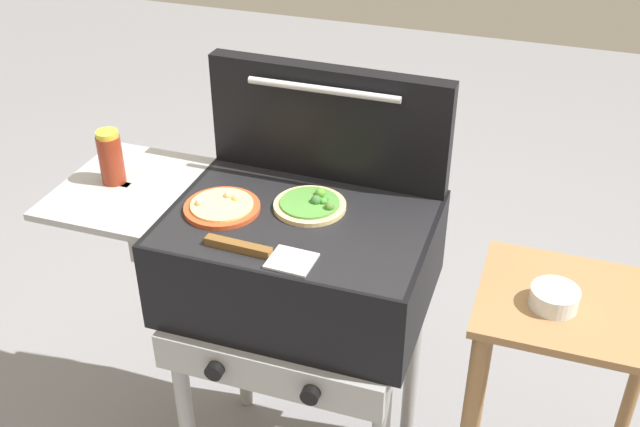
# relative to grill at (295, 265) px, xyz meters

# --- Properties ---
(grill) EXTENTS (0.96, 0.53, 0.90)m
(grill) POSITION_rel_grill_xyz_m (0.00, 0.00, 0.00)
(grill) COLOR black
(grill) RESTS_ON ground_plane
(grill_lid_open) EXTENTS (0.63, 0.09, 0.30)m
(grill_lid_open) POSITION_rel_grill_xyz_m (0.01, 0.22, 0.30)
(grill_lid_open) COLOR black
(grill_lid_open) RESTS_ON grill
(pizza_veggie) EXTENTS (0.18, 0.18, 0.04)m
(pizza_veggie) POSITION_rel_grill_xyz_m (0.03, 0.05, 0.15)
(pizza_veggie) COLOR #E0C17F
(pizza_veggie) RESTS_ON grill
(pizza_cheese) EXTENTS (0.19, 0.19, 0.03)m
(pizza_cheese) POSITION_rel_grill_xyz_m (-0.18, -0.03, 0.15)
(pizza_cheese) COLOR #C64723
(pizza_cheese) RESTS_ON grill
(sauce_jar) EXTENTS (0.06, 0.06, 0.14)m
(sauce_jar) POSITION_rel_grill_xyz_m (-0.50, 0.01, 0.21)
(sauce_jar) COLOR maroon
(sauce_jar) RESTS_ON grill
(spatula) EXTENTS (0.26, 0.09, 0.02)m
(spatula) POSITION_rel_grill_xyz_m (-0.02, -0.17, 0.15)
(spatula) COLOR #B7BABF
(spatula) RESTS_ON grill
(prep_table) EXTENTS (0.44, 0.36, 0.81)m
(prep_table) POSITION_rel_grill_xyz_m (0.67, 0.00, -0.18)
(prep_table) COLOR olive
(prep_table) RESTS_ON ground_plane
(topping_bowl_near) EXTENTS (0.11, 0.11, 0.04)m
(topping_bowl_near) POSITION_rel_grill_xyz_m (0.62, -0.03, 0.08)
(topping_bowl_near) COLOR silver
(topping_bowl_near) RESTS_ON prep_table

